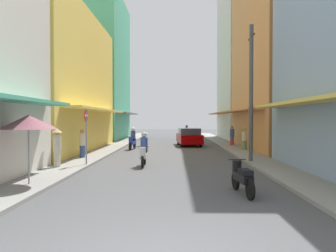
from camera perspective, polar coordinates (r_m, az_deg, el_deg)
ground_plane at (r=21.60m, az=0.74°, el=-4.54°), size 91.62×91.62×0.00m
sidewalk_left at (r=22.10m, az=-11.07°, el=-4.28°), size 1.64×49.65×0.12m
sidewalk_right at (r=22.02m, az=12.59°, el=-4.31°), size 1.64×49.65×0.12m
building_left_mid at (r=22.68m, az=-20.98°, el=7.37°), size 7.05×13.39×9.27m
building_left_far at (r=34.86m, az=-13.10°, el=9.96°), size 7.05×9.95×14.97m
building_right_mid at (r=25.12m, az=21.00°, el=16.47°), size 7.05×11.32×17.63m
building_right_far at (r=35.23m, az=14.92°, el=12.03°), size 7.05×9.40×17.61m
motorbike_orange at (r=32.72m, az=3.54°, el=-1.34°), size 0.77×1.73×1.58m
motorbike_black at (r=9.44m, az=13.33°, el=-9.02°), size 0.55×1.81×0.96m
motorbike_white at (r=14.54m, az=-4.45°, el=-4.58°), size 0.55×1.81×1.58m
motorbike_blue at (r=22.62m, az=-6.50°, el=-2.50°), size 0.55×1.81×1.58m
parked_car at (r=25.67m, az=3.87°, el=-1.97°), size 2.10×4.23×1.45m
pedestrian_midway at (r=21.82m, az=13.79°, el=-2.06°), size 0.44×0.44×1.66m
pedestrian_crossing at (r=14.35m, az=-19.60°, el=-3.56°), size 0.44×0.44×1.77m
pedestrian_far at (r=17.44m, az=-15.39°, el=-3.24°), size 0.34×0.34×1.65m
pedestrian_foreground at (r=25.31m, az=11.62°, el=-1.85°), size 0.34×0.34×1.65m
vendor_umbrella at (r=10.85m, az=-24.14°, el=0.64°), size 1.80×1.80×2.31m
utility_pole at (r=15.95m, az=14.93°, el=5.89°), size 0.20×1.20×6.81m
street_sign_no_entry at (r=14.66m, az=-14.72°, el=-0.60°), size 0.07×0.60×2.65m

